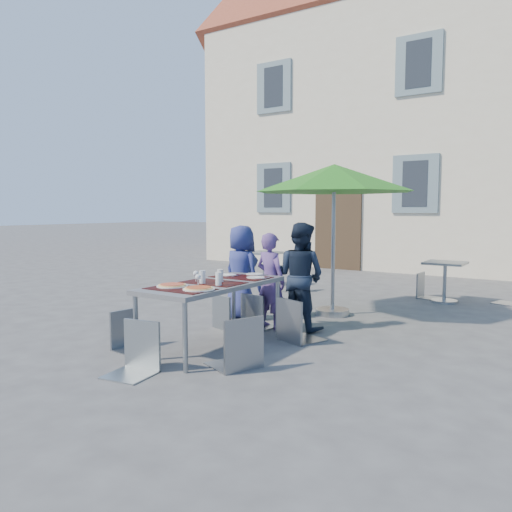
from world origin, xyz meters
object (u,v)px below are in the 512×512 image
Objects in this scene: chair_0 at (227,291)px; chair_2 at (296,293)px; chair_1 at (257,290)px; pizza_near_right at (199,288)px; chair_3 at (129,307)px; pizza_near_left at (172,285)px; cafe_table_0 at (264,263)px; patio_umbrella at (334,180)px; chair_4 at (238,310)px; bg_chair_r_0 at (293,265)px; dining_table at (213,287)px; bg_chair_l_0 at (238,261)px; child_2 at (301,276)px; cafe_table_1 at (445,276)px; child_1 at (270,281)px; bg_chair_l_1 at (426,270)px; child_0 at (242,272)px; chair_5 at (135,317)px.

chair_2 reaches higher than chair_0.
chair_1 reaches higher than chair_0.
pizza_near_right is 0.40× the size of chair_3.
cafe_table_0 is (-1.87, 4.77, -0.30)m from pizza_near_left.
pizza_near_left is at bearing -100.84° from patio_umbrella.
chair_4 is (1.44, 0.11, 0.11)m from chair_3.
patio_umbrella reaches higher than bg_chair_r_0.
bg_chair_l_0 is (-2.53, 4.02, -0.19)m from dining_table.
cafe_table_1 is (1.14, 3.06, -0.25)m from child_2.
child_1 is at bearing -47.90° from bg_chair_l_0.
dining_table is 1.17m from child_1.
chair_2 is at bearing -60.15° from bg_chair_r_0.
cafe_table_0 is 3.22m from bg_chair_l_1.
pizza_near_left is 0.39× the size of bg_chair_l_1.
pizza_near_left is 5.20m from cafe_table_1.
child_2 is 1.69× the size of chair_3.
chair_0 reaches higher than bg_chair_l_1.
patio_umbrella is (1.14, 2.97, 1.53)m from chair_3.
child_0 is 1.59× the size of bg_chair_l_1.
cafe_table_0 is at bearing 127.48° from chair_2.
pizza_near_right is 0.38× the size of chair_0.
dining_table is at bearing -84.52° from chair_1.
pizza_near_right is 0.24× the size of child_0.
patio_umbrella reaches higher than child_1.
chair_1 is at bearing 34.33° from child_2.
chair_5 is 5.71m from bg_chair_l_0.
child_1 is 1.77m from chair_4.
cafe_table_0 is (-2.70, 3.53, -0.12)m from chair_2.
chair_4 is at bearing -60.14° from cafe_table_0.
child_1 is (0.04, 1.17, -0.06)m from dining_table.
chair_1 is 1.01× the size of bg_chair_l_0.
child_0 is at bearing 112.80° from pizza_near_right.
patio_umbrella is (0.39, 2.38, 1.32)m from dining_table.
bg_chair_r_0 is (-0.44, 4.57, 0.03)m from chair_3.
pizza_near_right is (0.37, -0.00, -0.00)m from pizza_near_left.
pizza_near_right is 1.00m from chair_3.
bg_chair_l_1 is at bearing 71.09° from patio_umbrella.
chair_3 is 3.53m from patio_umbrella.
bg_chair_l_1 reaches higher than chair_3.
child_0 reaches higher than chair_4.
chair_5 is 5.75m from cafe_table_1.
chair_1 is 3.72m from cafe_table_1.
cafe_table_1 is (4.08, 0.37, -0.05)m from bg_chair_l_0.
chair_5 is (-0.76, -0.65, -0.04)m from chair_4.
bg_chair_r_0 reaches higher than chair_1.
chair_5 is 1.34× the size of cafe_table_0.
chair_0 is at bearing 76.01° from chair_3.
chair_4 is 1.13× the size of bg_chair_r_0.
pizza_near_left is 0.26× the size of child_1.
chair_3 reaches higher than pizza_near_right.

